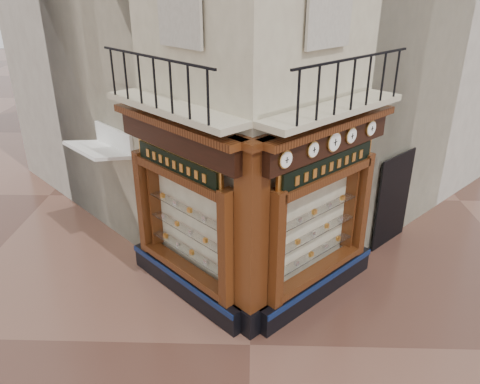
{
  "coord_description": "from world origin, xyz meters",
  "views": [
    {
      "loc": [
        0.01,
        -6.88,
        6.4
      ],
      "look_at": [
        -0.25,
        2.0,
        2.29
      ],
      "focal_mm": 35.0,
      "sensor_mm": 36.0,
      "label": 1
    }
  ],
  "objects_px": {
    "clock_b": "(313,149)",
    "signboard_left": "(177,164)",
    "clock_c": "(334,142)",
    "clock_d": "(351,135)",
    "awning": "(111,247)",
    "corner_pilaster": "(251,244)",
    "clock_a": "(285,159)",
    "clock_e": "(371,128)",
    "signboard_right": "(328,166)"
  },
  "relations": [
    {
      "from": "clock_c",
      "to": "corner_pilaster",
      "type": "bearing_deg",
      "value": 165.9
    },
    {
      "from": "clock_b",
      "to": "signboard_left",
      "type": "bearing_deg",
      "value": 122.66
    },
    {
      "from": "clock_a",
      "to": "clock_e",
      "type": "height_order",
      "value": "clock_e"
    },
    {
      "from": "corner_pilaster",
      "to": "signboard_right",
      "type": "relative_size",
      "value": 1.91
    },
    {
      "from": "corner_pilaster",
      "to": "clock_e",
      "type": "xyz_separation_m",
      "value": [
        2.37,
        1.77,
        1.67
      ]
    },
    {
      "from": "corner_pilaster",
      "to": "clock_c",
      "type": "bearing_deg",
      "value": -14.1
    },
    {
      "from": "clock_d",
      "to": "corner_pilaster",
      "type": "bearing_deg",
      "value": 169.23
    },
    {
      "from": "awning",
      "to": "signboard_right",
      "type": "bearing_deg",
      "value": -155.81
    },
    {
      "from": "corner_pilaster",
      "to": "signboard_left",
      "type": "xyz_separation_m",
      "value": [
        -1.46,
        1.01,
        1.15
      ]
    },
    {
      "from": "clock_d",
      "to": "awning",
      "type": "bearing_deg",
      "value": 118.19
    },
    {
      "from": "corner_pilaster",
      "to": "signboard_right",
      "type": "xyz_separation_m",
      "value": [
        1.46,
        1.01,
        1.15
      ]
    },
    {
      "from": "clock_a",
      "to": "signboard_left",
      "type": "bearing_deg",
      "value": 107.14
    },
    {
      "from": "clock_d",
      "to": "signboard_left",
      "type": "distance_m",
      "value": 3.4
    },
    {
      "from": "signboard_left",
      "to": "clock_b",
      "type": "bearing_deg",
      "value": -147.34
    },
    {
      "from": "signboard_right",
      "to": "clock_e",
      "type": "bearing_deg",
      "value": -5.36
    },
    {
      "from": "corner_pilaster",
      "to": "clock_a",
      "type": "bearing_deg",
      "value": -50.27
    },
    {
      "from": "clock_b",
      "to": "signboard_right",
      "type": "relative_size",
      "value": 0.15
    },
    {
      "from": "clock_c",
      "to": "awning",
      "type": "height_order",
      "value": "clock_c"
    },
    {
      "from": "clock_c",
      "to": "clock_d",
      "type": "bearing_deg",
      "value": 0.0
    },
    {
      "from": "clock_d",
      "to": "awning",
      "type": "relative_size",
      "value": 0.2
    },
    {
      "from": "clock_c",
      "to": "signboard_left",
      "type": "distance_m",
      "value": 3.01
    },
    {
      "from": "clock_e",
      "to": "clock_c",
      "type": "bearing_deg",
      "value": -180.0
    },
    {
      "from": "awning",
      "to": "signboard_left",
      "type": "relative_size",
      "value": 0.85
    },
    {
      "from": "corner_pilaster",
      "to": "clock_d",
      "type": "bearing_deg",
      "value": -10.77
    },
    {
      "from": "clock_b",
      "to": "awning",
      "type": "xyz_separation_m",
      "value": [
        -4.74,
        2.5,
        -3.62
      ]
    },
    {
      "from": "corner_pilaster",
      "to": "signboard_left",
      "type": "bearing_deg",
      "value": 100.25
    },
    {
      "from": "clock_c",
      "to": "signboard_left",
      "type": "xyz_separation_m",
      "value": [
        -2.97,
        0.11,
        -0.52
      ]
    },
    {
      "from": "clock_b",
      "to": "signboard_left",
      "type": "distance_m",
      "value": 2.64
    },
    {
      "from": "clock_e",
      "to": "signboard_left",
      "type": "bearing_deg",
      "value": 146.15
    },
    {
      "from": "clock_e",
      "to": "signboard_right",
      "type": "xyz_separation_m",
      "value": [
        -0.91,
        -0.76,
        -0.52
      ]
    },
    {
      "from": "clock_c",
      "to": "awning",
      "type": "distance_m",
      "value": 6.65
    },
    {
      "from": "clock_a",
      "to": "clock_c",
      "type": "xyz_separation_m",
      "value": [
        0.95,
        0.95,
        0.0
      ]
    },
    {
      "from": "awning",
      "to": "signboard_right",
      "type": "relative_size",
      "value": 0.78
    },
    {
      "from": "clock_d",
      "to": "signboard_left",
      "type": "relative_size",
      "value": 0.17
    },
    {
      "from": "clock_b",
      "to": "awning",
      "type": "bearing_deg",
      "value": 107.14
    },
    {
      "from": "awning",
      "to": "clock_d",
      "type": "bearing_deg",
      "value": -151.81
    },
    {
      "from": "clock_b",
      "to": "awning",
      "type": "distance_m",
      "value": 6.47
    },
    {
      "from": "corner_pilaster",
      "to": "clock_e",
      "type": "height_order",
      "value": "corner_pilaster"
    },
    {
      "from": "clock_b",
      "to": "clock_d",
      "type": "height_order",
      "value": "clock_d"
    },
    {
      "from": "corner_pilaster",
      "to": "clock_a",
      "type": "relative_size",
      "value": 12.33
    },
    {
      "from": "clock_a",
      "to": "signboard_left",
      "type": "distance_m",
      "value": 2.34
    },
    {
      "from": "clock_d",
      "to": "clock_a",
      "type": "bearing_deg",
      "value": -180.0
    },
    {
      "from": "clock_c",
      "to": "clock_e",
      "type": "xyz_separation_m",
      "value": [
        0.87,
        0.87,
        0.0
      ]
    },
    {
      "from": "clock_c",
      "to": "clock_d",
      "type": "distance_m",
      "value": 0.54
    },
    {
      "from": "clock_e",
      "to": "signboard_left",
      "type": "height_order",
      "value": "clock_e"
    },
    {
      "from": "signboard_left",
      "to": "signboard_right",
      "type": "xyz_separation_m",
      "value": [
        2.92,
        0.0,
        -0.0
      ]
    },
    {
      "from": "clock_a",
      "to": "signboard_right",
      "type": "xyz_separation_m",
      "value": [
        0.91,
        1.06,
        -0.52
      ]
    },
    {
      "from": "clock_b",
      "to": "signboard_left",
      "type": "height_order",
      "value": "clock_b"
    },
    {
      "from": "clock_a",
      "to": "awning",
      "type": "height_order",
      "value": "clock_a"
    },
    {
      "from": "clock_c",
      "to": "clock_d",
      "type": "relative_size",
      "value": 1.2
    }
  ]
}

